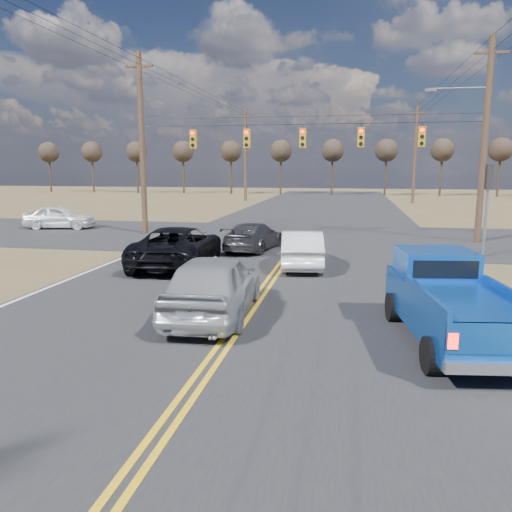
% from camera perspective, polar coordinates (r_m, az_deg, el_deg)
% --- Properties ---
extents(ground, '(160.00, 160.00, 0.00)m').
position_cam_1_polar(ground, '(10.01, -5.23, -12.35)').
color(ground, brown).
rests_on(ground, ground).
extents(road_main, '(14.00, 120.00, 0.02)m').
position_cam_1_polar(road_main, '(19.43, 2.86, -1.17)').
color(road_main, '#28282B').
rests_on(road_main, ground).
extents(road_cross, '(120.00, 12.00, 0.02)m').
position_cam_1_polar(road_cross, '(27.27, 5.17, 2.10)').
color(road_cross, '#28282B').
rests_on(road_cross, ground).
extents(signal_gantry, '(19.60, 4.83, 10.00)m').
position_cam_1_polar(signal_gantry, '(26.77, 6.40, 12.79)').
color(signal_gantry, '#473323').
rests_on(signal_gantry, ground).
extents(utility_poles, '(19.60, 58.32, 10.00)m').
position_cam_1_polar(utility_poles, '(26.04, 5.14, 13.25)').
color(utility_poles, '#473323').
rests_on(utility_poles, ground).
extents(treeline, '(87.00, 117.80, 7.40)m').
position_cam_1_polar(treeline, '(35.98, 6.76, 13.13)').
color(treeline, '#33261C').
rests_on(treeline, ground).
extents(pickup_truck, '(2.53, 5.22, 1.88)m').
position_cam_1_polar(pickup_truck, '(11.73, 21.21, -4.91)').
color(pickup_truck, black).
rests_on(pickup_truck, ground).
extents(silver_suv, '(2.22, 4.99, 1.67)m').
position_cam_1_polar(silver_suv, '(12.88, -4.84, -3.29)').
color(silver_suv, '#A2A5AA').
rests_on(silver_suv, ground).
extents(black_suv, '(2.91, 5.75, 1.56)m').
position_cam_1_polar(black_suv, '(19.50, -8.92, 1.08)').
color(black_suv, black).
rests_on(black_suv, ground).
extents(white_car_queue, '(2.01, 4.48, 1.43)m').
position_cam_1_polar(white_car_queue, '(19.21, 5.25, 0.83)').
color(white_car_queue, silver).
rests_on(white_car_queue, ground).
extents(dgrey_car_queue, '(2.42, 4.61, 1.27)m').
position_cam_1_polar(dgrey_car_queue, '(23.05, -0.28, 2.25)').
color(dgrey_car_queue, '#323237').
rests_on(dgrey_car_queue, ground).
extents(cross_car_west, '(2.36, 4.45, 1.44)m').
position_cam_1_polar(cross_car_west, '(33.32, -21.55, 4.15)').
color(cross_car_west, white).
rests_on(cross_car_west, ground).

